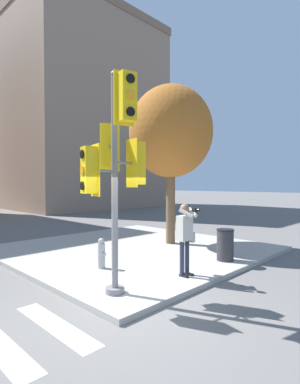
{
  "coord_description": "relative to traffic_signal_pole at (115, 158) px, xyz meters",
  "views": [
    {
      "loc": [
        -3.63,
        -4.26,
        2.37
      ],
      "look_at": [
        1.35,
        0.59,
        2.18
      ],
      "focal_mm": 28.0,
      "sensor_mm": 36.0,
      "label": 1
    }
  ],
  "objects": [
    {
      "name": "ground_plane",
      "position": [
        -0.24,
        -0.49,
        -2.88
      ],
      "size": [
        160.0,
        160.0,
        0.0
      ],
      "primitive_type": "plane",
      "color": "slate"
    },
    {
      "name": "sidewalk_corner",
      "position": [
        3.26,
        3.01,
        -2.82
      ],
      "size": [
        8.0,
        8.0,
        0.13
      ],
      "color": "#ADA89E",
      "rests_on": "ground_plane"
    },
    {
      "name": "traffic_signal_pole",
      "position": [
        0.0,
        0.0,
        0.0
      ],
      "size": [
        1.39,
        1.36,
        4.52
      ],
      "color": "slate",
      "rests_on": "sidewalk_corner"
    },
    {
      "name": "person_photographer",
      "position": [
        1.92,
        -0.31,
        -1.7
      ],
      "size": [
        0.58,
        0.54,
        1.76
      ],
      "color": "black",
      "rests_on": "sidewalk_corner"
    },
    {
      "name": "street_tree",
      "position": [
        4.72,
        2.53,
        1.41
      ],
      "size": [
        3.12,
        3.12,
        5.91
      ],
      "color": "brown",
      "rests_on": "sidewalk_corner"
    },
    {
      "name": "fire_hydrant",
      "position": [
        0.88,
        1.67,
        -2.36
      ],
      "size": [
        0.2,
        0.26,
        0.8
      ],
      "color": "#99999E",
      "rests_on": "sidewalk_corner"
    },
    {
      "name": "trash_bin",
      "position": [
        3.88,
        -0.27,
        -2.29
      ],
      "size": [
        0.51,
        0.51,
        0.92
      ],
      "color": "#2D2D33",
      "rests_on": "sidewalk_corner"
    },
    {
      "name": "building_right",
      "position": [
        13.64,
        21.2,
        6.6
      ],
      "size": [
        14.36,
        10.17,
        18.94
      ],
      "color": "gray",
      "rests_on": "ground_plane"
    }
  ]
}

